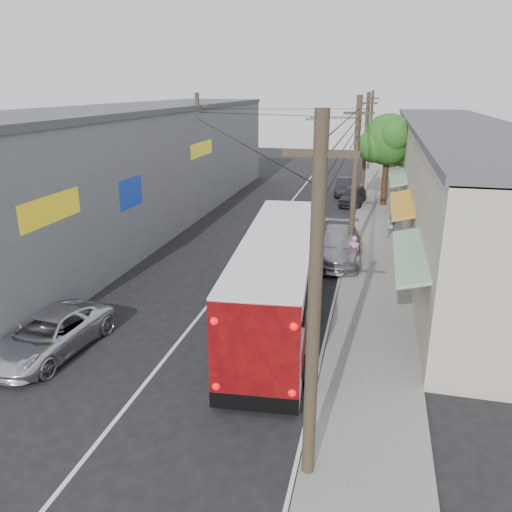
{
  "coord_description": "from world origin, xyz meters",
  "views": [
    {
      "loc": [
        6.22,
        -11.15,
        8.35
      ],
      "look_at": [
        1.47,
        8.38,
        1.51
      ],
      "focal_mm": 35.0,
      "sensor_mm": 36.0,
      "label": 1
    }
  ],
  "objects": [
    {
      "name": "pedestrian_near",
      "position": [
        5.4,
        12.08,
        0.87
      ],
      "size": [
        0.56,
        0.38,
        1.49
      ],
      "primitive_type": "imported",
      "rotation": [
        0.0,
        0.0,
        3.18
      ],
      "color": "pink",
      "rests_on": "sidewalk"
    },
    {
      "name": "utility_poles",
      "position": [
        3.13,
        20.33,
        4.13
      ],
      "size": [
        11.8,
        45.28,
        8.0
      ],
      "color": "#473828",
      "rests_on": "ground"
    },
    {
      "name": "pedestrian_far",
      "position": [
        7.2,
        17.43,
        0.84
      ],
      "size": [
        0.71,
        0.56,
        1.44
      ],
      "primitive_type": "imported",
      "rotation": [
        0.0,
        0.0,
        3.12
      ],
      "color": "#7B9BB3",
      "rests_on": "sidewalk"
    },
    {
      "name": "parked_suv",
      "position": [
        4.6,
        13.0,
        0.8
      ],
      "size": [
        2.42,
        5.57,
        1.59
      ],
      "primitive_type": "imported",
      "rotation": [
        0.0,
        0.0,
        0.03
      ],
      "color": "#9C9BA3",
      "rests_on": "ground"
    },
    {
      "name": "jeepney",
      "position": [
        -3.8,
        1.45,
        0.65
      ],
      "size": [
        2.58,
        4.88,
        1.31
      ],
      "primitive_type": "imported",
      "rotation": [
        0.0,
        0.0,
        -0.09
      ],
      "color": "silver",
      "rests_on": "ground"
    },
    {
      "name": "building_right",
      "position": [
        10.99,
        22.0,
        3.15
      ],
      "size": [
        7.09,
        40.0,
        6.25
      ],
      "color": "#BEB097",
      "rests_on": "ground"
    },
    {
      "name": "coach_bus",
      "position": [
        2.99,
        5.56,
        1.73
      ],
      "size": [
        3.5,
        11.77,
        3.34
      ],
      "rotation": [
        0.0,
        0.0,
        0.09
      ],
      "color": "silver",
      "rests_on": "ground"
    },
    {
      "name": "ground",
      "position": [
        0.0,
        0.0,
        0.0
      ],
      "size": [
        120.0,
        120.0,
        0.0
      ],
      "primitive_type": "plane",
      "color": "black",
      "rests_on": "ground"
    },
    {
      "name": "sidewalk",
      "position": [
        6.5,
        20.0,
        0.06
      ],
      "size": [
        3.0,
        80.0,
        0.12
      ],
      "primitive_type": "cube",
      "color": "slate",
      "rests_on": "ground"
    },
    {
      "name": "street_tree",
      "position": [
        6.87,
        26.02,
        4.67
      ],
      "size": [
        4.4,
        4.0,
        6.6
      ],
      "color": "#3F2B19",
      "rests_on": "ground"
    },
    {
      "name": "building_left",
      "position": [
        -8.5,
        18.0,
        3.65
      ],
      "size": [
        7.2,
        36.0,
        7.25
      ],
      "color": "slate",
      "rests_on": "ground"
    },
    {
      "name": "parked_car_far",
      "position": [
        3.8,
        29.41,
        0.68
      ],
      "size": [
        1.43,
        4.1,
        1.35
      ],
      "primitive_type": "imported",
      "rotation": [
        0.0,
        0.0,
        -0.0
      ],
      "color": "black",
      "rests_on": "ground"
    },
    {
      "name": "parked_car_mid",
      "position": [
        4.6,
        26.0,
        0.7
      ],
      "size": [
        2.03,
        4.23,
        1.39
      ],
      "primitive_type": "imported",
      "rotation": [
        0.0,
        0.0,
        -0.09
      ],
      "color": "#2A2A2F",
      "rests_on": "ground"
    }
  ]
}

